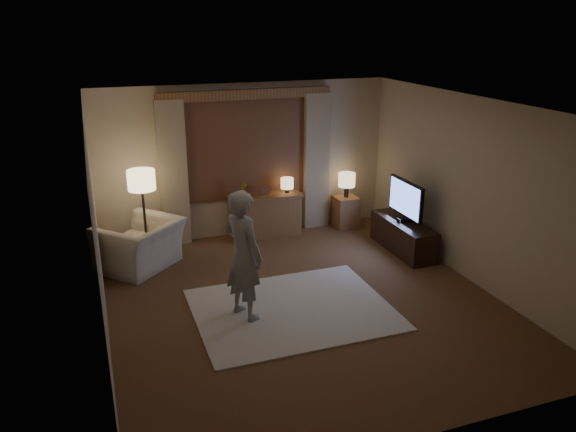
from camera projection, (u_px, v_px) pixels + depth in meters
name	position (u px, v px, depth m)	size (l,w,h in m)	color
room	(291.00, 196.00, 7.49)	(5.04, 5.54, 2.64)	brown
rug	(292.00, 309.00, 7.28)	(2.50, 2.00, 0.02)	beige
sideboard	(265.00, 217.00, 9.67)	(1.20, 0.40, 0.70)	brown
picture_frame	(265.00, 192.00, 9.52)	(0.16, 0.02, 0.20)	brown
plant	(242.00, 191.00, 9.38)	(0.17, 0.13, 0.30)	#999999
table_lamp_sideboard	(287.00, 184.00, 9.62)	(0.22, 0.22, 0.30)	black
floor_lamp	(142.00, 185.00, 8.46)	(0.42, 0.42, 1.43)	black
armchair	(140.00, 245.00, 8.41)	(1.12, 0.98, 0.73)	beige
side_table	(346.00, 212.00, 10.13)	(0.40, 0.40, 0.56)	brown
table_lamp_side	(347.00, 180.00, 9.93)	(0.30, 0.30, 0.44)	black
tv_stand	(403.00, 236.00, 9.07)	(0.45, 1.40, 0.50)	black
tv	(406.00, 199.00, 8.87)	(0.23, 0.94, 0.68)	black
person	(243.00, 255.00, 6.85)	(0.60, 0.40, 1.66)	#B2ACA4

